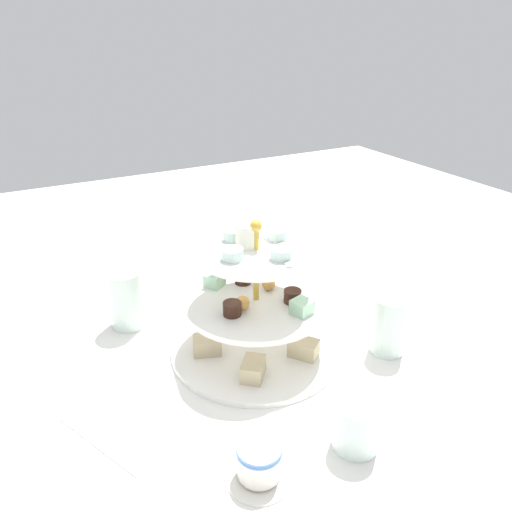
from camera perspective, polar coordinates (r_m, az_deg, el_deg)
name	(u,v)px	position (r m, az deg, el deg)	size (l,w,h in m)	color
ground_plane	(256,349)	(0.88, 0.00, -10.90)	(2.40, 2.40, 0.00)	white
tiered_serving_stand	(256,312)	(0.84, -0.02, -6.57)	(0.30, 0.30, 0.25)	white
water_glass_tall_right	(126,299)	(0.95, -15.03, -4.88)	(0.07, 0.07, 0.11)	silver
water_glass_short_left	(357,425)	(0.71, 11.78, -18.89)	(0.06, 0.06, 0.07)	silver
teacup_with_saucer	(259,462)	(0.67, 0.37, -23.15)	(0.09, 0.09, 0.05)	white
butter_knife_left	(275,270)	(1.14, 2.22, -1.70)	(0.17, 0.01, 0.00)	silver
butter_knife_right	(99,443)	(0.75, -18.03, -20.21)	(0.17, 0.01, 0.00)	silver
water_glass_mid_back	(389,325)	(0.88, 15.45, -7.84)	(0.06, 0.06, 0.11)	silver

